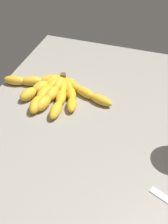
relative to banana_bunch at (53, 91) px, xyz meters
The scene contains 2 objects.
ground_plane 20.35cm from the banana_bunch, 63.00° to the left, with size 95.87×74.94×3.48cm, color gray.
banana_bunch is the anchor object (origin of this frame).
Camera 1 is at (56.86, 14.94, 58.91)cm, focal length 44.42 mm.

